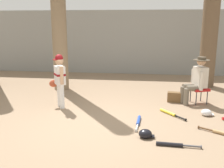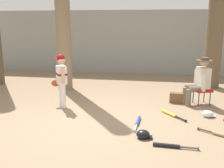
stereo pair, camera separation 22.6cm
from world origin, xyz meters
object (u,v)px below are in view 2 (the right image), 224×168
object	(u,v)px
tree_behind_spectator	(217,11)
bat_blue_youth	(138,122)
handbag_beside_stool	(176,98)
batting_helmet_white	(208,114)
folding_stool	(202,90)
bat_wood_tan	(221,135)
seated_spectator	(199,80)
bat_black_composite	(170,146)
batting_helmet_black	(143,134)
young_ballplayer	(61,77)
bat_yellow_trainer	(171,114)
tree_near_player	(62,3)

from	to	relation	value
tree_behind_spectator	bat_blue_youth	xyz separation A→B (m)	(-2.09, -3.56, -2.33)
handbag_beside_stool	batting_helmet_white	size ratio (longest dim) A/B	1.24
folding_stool	handbag_beside_stool	size ratio (longest dim) A/B	1.49
bat_wood_tan	batting_helmet_white	xyz separation A→B (m)	(-0.05, 1.03, 0.03)
handbag_beside_stool	batting_helmet_white	bearing A→B (deg)	-57.68
bat_blue_youth	batting_helmet_white	bearing A→B (deg)	23.34
seated_spectator	bat_wood_tan	xyz separation A→B (m)	(0.14, -1.94, -0.61)
handbag_beside_stool	bat_black_composite	xyz separation A→B (m)	(-0.28, -2.61, -0.10)
tree_behind_spectator	batting_helmet_white	distance (m)	3.75
bat_wood_tan	batting_helmet_black	world-z (taller)	batting_helmet_black
handbag_beside_stool	bat_wood_tan	size ratio (longest dim) A/B	0.53
young_ballplayer	batting_helmet_black	bearing A→B (deg)	-36.24
seated_spectator	handbag_beside_stool	distance (m)	0.73
tree_behind_spectator	handbag_beside_stool	bearing A→B (deg)	-122.01
handbag_beside_stool	batting_helmet_white	xyz separation A→B (m)	(0.62, -0.98, -0.06)
bat_yellow_trainer	batting_helmet_white	distance (m)	0.81
folding_stool	handbag_beside_stool	bearing A→B (deg)	176.77
tree_behind_spectator	folding_stool	distance (m)	2.87
folding_stool	bat_black_composite	bearing A→B (deg)	-109.15
tree_near_player	handbag_beside_stool	distance (m)	4.28
tree_behind_spectator	seated_spectator	bearing A→B (deg)	-108.91
handbag_beside_stool	batting_helmet_black	xyz separation A→B (m)	(-0.74, -2.31, -0.06)
bat_wood_tan	bat_blue_youth	xyz separation A→B (m)	(-1.55, 0.38, 0.00)
bat_wood_tan	bat_yellow_trainer	xyz separation A→B (m)	(-0.86, 0.98, 0.00)
bat_black_composite	folding_stool	bearing A→B (deg)	70.85
young_ballplayer	bat_blue_youth	distance (m)	2.23
young_ballplayer	bat_yellow_trainer	xyz separation A→B (m)	(2.63, -0.23, -0.71)
tree_near_player	handbag_beside_stool	world-z (taller)	tree_near_player
seated_spectator	bat_black_composite	distance (m)	2.74
bat_wood_tan	batting_helmet_white	bearing A→B (deg)	92.77
handbag_beside_stool	batting_helmet_white	distance (m)	1.16
seated_spectator	batting_helmet_black	distance (m)	2.64
handbag_beside_stool	folding_stool	bearing A→B (deg)	-3.23
handbag_beside_stool	batting_helmet_black	bearing A→B (deg)	-107.70
young_ballplayer	bat_wood_tan	world-z (taller)	young_ballplayer
tree_behind_spectator	batting_helmet_black	size ratio (longest dim) A/B	19.39
tree_behind_spectator	bat_wood_tan	world-z (taller)	tree_behind_spectator
seated_spectator	handbag_beside_stool	world-z (taller)	seated_spectator
tree_behind_spectator	bat_black_composite	xyz separation A→B (m)	(-1.49, -4.54, -2.33)
bat_wood_tan	young_ballplayer	bearing A→B (deg)	160.77
bat_blue_youth	tree_behind_spectator	bearing A→B (deg)	59.53
handbag_beside_stool	batting_helmet_black	distance (m)	2.43
bat_wood_tan	batting_helmet_black	distance (m)	1.44
tree_behind_spectator	young_ballplayer	size ratio (longest dim) A/B	4.29
young_ballplayer	bat_yellow_trainer	distance (m)	2.73
tree_behind_spectator	batting_helmet_black	xyz separation A→B (m)	(-1.95, -4.25, -2.30)
bat_black_composite	batting_helmet_white	world-z (taller)	batting_helmet_white
folding_stool	seated_spectator	xyz separation A→B (m)	(-0.09, -0.03, 0.28)
bat_black_composite	batting_helmet_black	distance (m)	0.55
bat_blue_youth	batting_helmet_black	xyz separation A→B (m)	(0.15, -0.69, 0.04)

